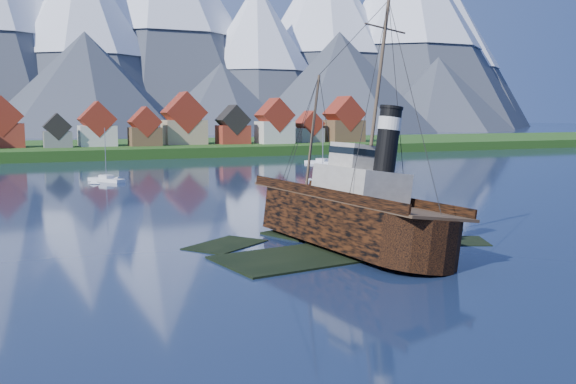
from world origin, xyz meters
name	(u,v)px	position (x,y,z in m)	size (l,w,h in m)	color
ground	(334,249)	(0.00, 0.00, 0.00)	(1400.00, 1400.00, 0.00)	#16233F
shoal	(339,247)	(1.78, 2.15, -0.35)	(31.71, 21.24, 1.14)	black
shore_bank	(98,153)	(0.00, 170.00, 0.00)	(600.00, 80.00, 3.20)	#214614
seawall	(116,160)	(0.00, 132.00, 0.00)	(600.00, 2.50, 2.00)	#3F3D38
mountains	(38,13)	(-0.79, 481.26, 89.34)	(965.00, 340.00, 205.00)	#2D333D
tugboat_wreck	(336,212)	(1.57, 2.54, 3.14)	(7.34, 31.61, 25.05)	black
sailboat_c	(106,180)	(-11.03, 72.84, 0.24)	(6.26, 8.25, 10.85)	white
sailboat_d	(323,181)	(26.67, 54.89, 0.24)	(4.01, 7.91, 10.49)	white
sailboat_e	(322,163)	(47.26, 95.55, 0.26)	(6.71, 10.26, 11.80)	white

